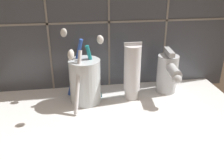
# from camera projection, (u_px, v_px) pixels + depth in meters

# --- Properties ---
(sink_counter) EXTENTS (0.63, 0.35, 0.02)m
(sink_counter) POSITION_uv_depth(u_px,v_px,m) (113.00, 121.00, 0.58)
(sink_counter) COLOR white
(sink_counter) RESTS_ON ground
(toothbrush_cup) EXTENTS (0.11, 0.13, 0.18)m
(toothbrush_cup) POSITION_uv_depth(u_px,v_px,m) (85.00, 80.00, 0.62)
(toothbrush_cup) COLOR silver
(toothbrush_cup) RESTS_ON sink_counter
(toothpaste_tube) EXTENTS (0.04, 0.04, 0.15)m
(toothpaste_tube) POSITION_uv_depth(u_px,v_px,m) (132.00, 71.00, 0.63)
(toothpaste_tube) COLOR white
(toothpaste_tube) RESTS_ON sink_counter
(sink_faucet) EXTENTS (0.06, 0.12, 0.12)m
(sink_faucet) POSITION_uv_depth(u_px,v_px,m) (168.00, 73.00, 0.66)
(sink_faucet) COLOR silver
(sink_faucet) RESTS_ON sink_counter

